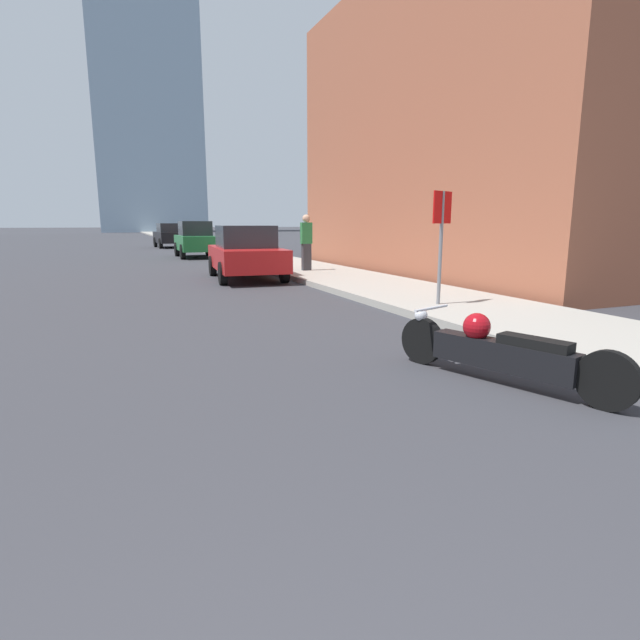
# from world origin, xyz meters

# --- Properties ---
(sidewalk) EXTENTS (2.95, 240.00, 0.15)m
(sidewalk) POSITION_xyz_m (6.13, 40.00, 0.07)
(sidewalk) COLOR #9E998E
(sidewalk) RESTS_ON ground_plane
(brick_storefront) EXTENTS (9.87, 13.86, 9.39)m
(brick_storefront) POSITION_xyz_m (12.74, 13.97, 4.69)
(brick_storefront) COLOR #9E563D
(brick_storefront) RESTS_ON ground_plane
(motorcycle) EXTENTS (1.09, 2.57, 0.73)m
(motorcycle) POSITION_xyz_m (3.52, 4.07, 0.36)
(motorcycle) COLOR black
(motorcycle) RESTS_ON ground_plane
(parked_car_red) EXTENTS (2.23, 4.43, 1.63)m
(parked_car_red) POSITION_xyz_m (3.52, 15.11, 0.82)
(parked_car_red) COLOR red
(parked_car_red) RESTS_ON ground_plane
(parked_car_green) EXTENTS (1.83, 3.98, 1.79)m
(parked_car_green) POSITION_xyz_m (3.63, 25.72, 0.89)
(parked_car_green) COLOR #1E6B33
(parked_car_green) RESTS_ON ground_plane
(parked_car_black) EXTENTS (2.16, 4.14, 1.68)m
(parked_car_black) POSITION_xyz_m (3.61, 36.68, 0.85)
(parked_car_black) COLOR black
(parked_car_black) RESTS_ON ground_plane
(stop_sign) EXTENTS (0.57, 0.26, 2.15)m
(stop_sign) POSITION_xyz_m (5.57, 8.03, 1.62)
(stop_sign) COLOR slate
(stop_sign) RESTS_ON sidewalk
(pedestrian) EXTENTS (0.36, 0.26, 1.83)m
(pedestrian) POSITION_xyz_m (5.71, 15.61, 1.11)
(pedestrian) COLOR #38383D
(pedestrian) RESTS_ON sidewalk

